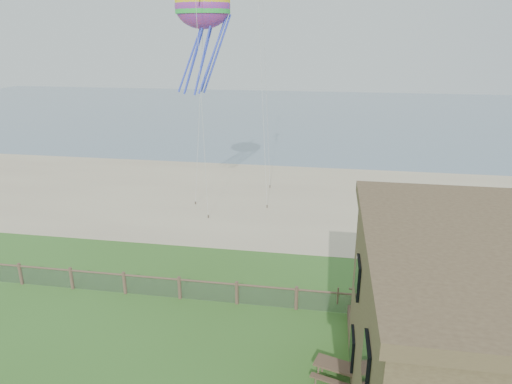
% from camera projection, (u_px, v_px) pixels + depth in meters
% --- Properties ---
extents(sand_beach, '(72.00, 20.00, 0.02)m').
position_uv_depth(sand_beach, '(275.00, 198.00, 38.07)').
color(sand_beach, tan).
rests_on(sand_beach, ground).
extents(ocean, '(160.00, 68.00, 0.02)m').
position_uv_depth(ocean, '(306.00, 114.00, 79.13)').
color(ocean, slate).
rests_on(ocean, ground).
extents(chainlink_fence, '(36.20, 0.20, 1.25)m').
position_uv_depth(chainlink_fence, '(237.00, 294.00, 22.96)').
color(chainlink_fence, '#4A3429').
rests_on(chainlink_fence, ground).
extents(picnic_table, '(2.22, 1.91, 0.80)m').
position_uv_depth(picnic_table, '(338.00, 373.00, 17.81)').
color(picnic_table, brown).
rests_on(picnic_table, ground).
extents(octopus_kite, '(3.90, 3.01, 7.37)m').
position_uv_depth(octopus_kite, '(204.00, 38.00, 29.50)').
color(octopus_kite, '#FF283F').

